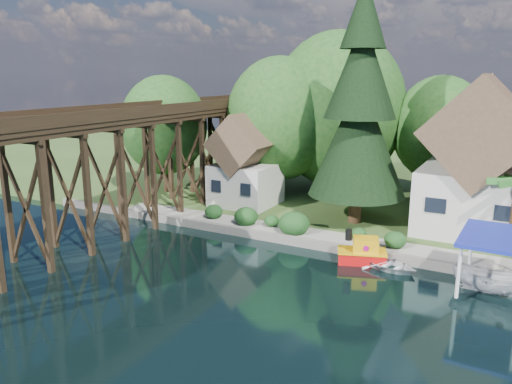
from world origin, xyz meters
TOP-DOWN VIEW (x-y plane):
  - ground at (0.00, 0.00)m, footprint 140.00×140.00m
  - bank at (0.00, 34.00)m, footprint 140.00×52.00m
  - seawall at (4.00, 8.00)m, footprint 60.00×0.40m
  - promenade at (6.00, 9.30)m, footprint 50.00×2.60m
  - trestle_bridge at (-16.00, 5.17)m, footprint 4.12×44.18m
  - house_left at (7.00, 16.00)m, footprint 7.64×8.64m
  - shed at (-11.00, 14.50)m, footprint 5.09×5.40m
  - bg_trees at (1.00, 21.25)m, footprint 49.90×13.30m
  - shrubs at (-4.60, 9.26)m, footprint 15.76×2.47m
  - conifer at (-1.08, 13.72)m, footprint 7.14×7.14m
  - tugboat at (1.54, 7.10)m, footprint 3.34×2.50m
  - boat_white_a at (3.28, 6.83)m, footprint 3.95×3.24m
  - boat_canopy at (8.94, 6.00)m, footprint 4.18×5.22m

SIDE VIEW (x-z plane):
  - ground at x=0.00m, z-range 0.00..0.00m
  - bank at x=0.00m, z-range 0.00..0.50m
  - seawall at x=4.00m, z-range 0.00..0.62m
  - boat_white_a at x=3.28m, z-range 0.00..0.71m
  - promenade at x=6.00m, z-range 0.50..0.56m
  - tugboat at x=1.54m, z-range -0.43..1.73m
  - shrubs at x=-4.60m, z-range 0.38..2.08m
  - boat_canopy at x=8.94m, z-range -0.23..3.06m
  - shed at x=-11.00m, z-range -0.10..7.75m
  - house_left at x=7.00m, z-range -0.37..10.65m
  - trestle_bridge at x=-16.00m, z-range 0.70..10.00m
  - bg_trees at x=1.00m, z-range 2.00..12.57m
  - conifer at x=-1.08m, z-range 0.17..17.74m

